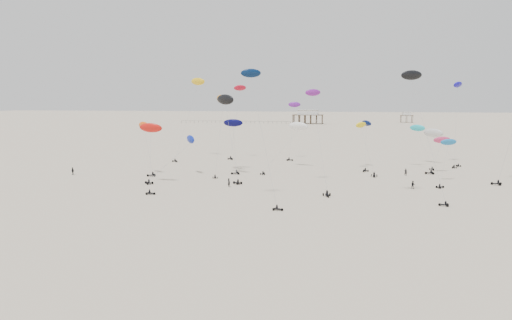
% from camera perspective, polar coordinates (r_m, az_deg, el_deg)
% --- Properties ---
extents(ground_plane, '(900.00, 900.00, 0.00)m').
position_cam_1_polar(ground_plane, '(201.07, 5.62, 1.93)').
color(ground_plane, beige).
extents(pavilion_main, '(21.00, 13.00, 9.80)m').
position_cam_1_polar(pavilion_main, '(350.86, 5.94, 4.83)').
color(pavilion_main, brown).
rests_on(pavilion_main, ground).
extents(pavilion_small, '(9.00, 7.00, 8.00)m').
position_cam_1_polar(pavilion_small, '(382.50, 16.83, 4.64)').
color(pavilion_small, brown).
rests_on(pavilion_small, ground).
extents(pier_fence, '(80.20, 0.20, 1.50)m').
position_cam_1_polar(pier_fence, '(358.58, -2.40, 4.36)').
color(pier_fence, black).
rests_on(pier_fence, ground).
extents(rig_0, '(6.21, 8.02, 11.69)m').
position_cam_1_polar(rig_0, '(136.21, 18.27, 2.66)').
color(rig_0, black).
rests_on(rig_0, ground).
extents(rig_1, '(4.43, 11.86, 22.97)m').
position_cam_1_polar(rig_1, '(144.67, 21.99, 6.21)').
color(rig_1, black).
rests_on(rig_1, ground).
extents(rig_2, '(8.51, 8.21, 23.22)m').
position_cam_1_polar(rig_2, '(92.15, 18.06, 6.35)').
color(rig_2, black).
rests_on(rig_2, ground).
extents(rig_3, '(3.48, 10.85, 13.17)m').
position_cam_1_polar(rig_3, '(130.27, 12.47, 2.69)').
color(rig_3, black).
rests_on(rig_3, ground).
extents(rig_4, '(5.67, 5.58, 22.03)m').
position_cam_1_polar(rig_4, '(147.05, -2.15, 5.90)').
color(rig_4, black).
rests_on(rig_4, ground).
extents(rig_5, '(5.81, 10.53, 11.45)m').
position_cam_1_polar(rig_5, '(112.63, 20.93, 0.66)').
color(rig_5, black).
rests_on(rig_5, ground).
extents(rig_6, '(7.41, 14.67, 25.17)m').
position_cam_1_polar(rig_6, '(150.82, -6.98, 7.78)').
color(rig_6, black).
rests_on(rig_6, ground).
extents(rig_7, '(8.52, 8.41, 23.36)m').
position_cam_1_polar(rig_7, '(84.22, 0.29, 5.55)').
color(rig_7, black).
rests_on(rig_7, ground).
extents(rig_8, '(9.51, 8.85, 11.08)m').
position_cam_1_polar(rig_8, '(145.29, 19.78, 2.69)').
color(rig_8, black).
rests_on(rig_8, ground).
extents(rig_10, '(8.79, 13.06, 19.91)m').
position_cam_1_polar(rig_10, '(112.60, -3.32, 5.48)').
color(rig_10, black).
rests_on(rig_10, ground).
extents(rig_11, '(3.75, 5.70, 17.01)m').
position_cam_1_polar(rig_11, '(146.32, 4.23, 4.30)').
color(rig_11, black).
rests_on(rig_11, ground).
extents(rig_12, '(5.97, 5.22, 12.74)m').
position_cam_1_polar(rig_12, '(119.32, -12.47, 2.60)').
color(rig_12, black).
rests_on(rig_12, ground).
extents(rig_13, '(5.80, 9.12, 13.53)m').
position_cam_1_polar(rig_13, '(123.50, -2.57, 3.15)').
color(rig_13, black).
rests_on(rig_13, ground).
extents(rig_14, '(7.80, 13.34, 15.72)m').
position_cam_1_polar(rig_14, '(105.19, -11.94, 2.75)').
color(rig_14, black).
rests_on(rig_14, ground).
extents(rig_15, '(5.41, 11.72, 19.42)m').
position_cam_1_polar(rig_15, '(118.94, -3.86, 6.15)').
color(rig_15, black).
rests_on(rig_15, ground).
extents(rig_16, '(10.68, 16.98, 18.07)m').
position_cam_1_polar(rig_16, '(128.98, 4.54, 3.43)').
color(rig_16, black).
rests_on(rig_16, ground).
extents(rig_17, '(8.05, 17.79, 16.63)m').
position_cam_1_polar(rig_17, '(115.60, -8.62, 1.22)').
color(rig_17, black).
rests_on(rig_17, ground).
extents(rig_18, '(6.13, 4.58, 9.12)m').
position_cam_1_polar(rig_18, '(127.27, 20.09, 1.08)').
color(rig_18, black).
rests_on(rig_18, ground).
extents(rig_19, '(5.46, 15.74, 16.35)m').
position_cam_1_polar(rig_19, '(124.66, 12.45, 1.86)').
color(rig_19, black).
rests_on(rig_19, ground).
extents(rig_20, '(6.55, 15.89, 22.57)m').
position_cam_1_polar(rig_20, '(98.72, 7.26, 2.45)').
color(rig_20, black).
rests_on(rig_20, ground).
extents(spectator_0, '(0.93, 0.90, 2.12)m').
position_cam_1_polar(spectator_0, '(102.25, -3.11, -3.09)').
color(spectator_0, black).
rests_on(spectator_0, ground).
extents(spectator_1, '(0.93, 0.55, 1.91)m').
position_cam_1_polar(spectator_1, '(104.82, 17.49, -3.17)').
color(spectator_1, black).
rests_on(spectator_1, ground).
extents(spectator_2, '(1.40, 1.22, 2.09)m').
position_cam_1_polar(spectator_2, '(125.81, -20.20, -1.60)').
color(spectator_2, black).
rests_on(spectator_2, ground).
extents(spectator_3, '(0.80, 0.61, 1.98)m').
position_cam_1_polar(spectator_3, '(121.90, 16.72, -1.73)').
color(spectator_3, black).
rests_on(spectator_3, ground).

